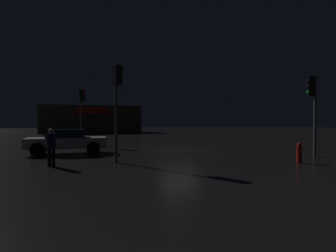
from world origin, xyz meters
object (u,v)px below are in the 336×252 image
Objects in this scene: store_building at (92,119)px; traffic_signal_opposite at (313,99)px; car_near at (67,141)px; traffic_signal_main at (117,93)px; fire_hydrant at (299,153)px; traffic_signal_cross_left at (82,102)px; pedestrian at (51,145)px.

store_building is 36.06m from traffic_signal_opposite.
traffic_signal_opposite is 0.97× the size of car_near.
traffic_signal_opposite is (9.98, -1.07, -0.15)m from traffic_signal_main.
fire_hydrant is at bearing -18.76° from traffic_signal_main.
store_building is 24.05m from traffic_signal_cross_left.
store_building is 33.54m from traffic_signal_main.
pedestrian is at bearing -94.68° from car_near.
fire_hydrant is at bearing -33.55° from car_near.
pedestrian is at bearing -96.81° from traffic_signal_cross_left.
traffic_signal_cross_left is at bearing -93.33° from store_building.
fire_hydrant is (-2.30, -1.54, -2.55)m from traffic_signal_opposite.
car_near is at bearing 146.45° from fire_hydrant.
store_building is 37.01m from fire_hydrant.
store_building is 3.48× the size of car_near.
store_building is at bearing 86.67° from traffic_signal_cross_left.
pedestrian reaches higher than fire_hydrant.
store_building is at bearing 85.65° from pedestrian.
traffic_signal_main reaches higher than store_building.
traffic_signal_cross_left reaches higher than pedestrian.
traffic_signal_main is 9.67m from traffic_signal_cross_left.
traffic_signal_main is 1.04× the size of traffic_signal_opposite.
car_near is at bearing -94.30° from store_building.
traffic_signal_opposite is 0.98× the size of traffic_signal_cross_left.
store_building is 3.52× the size of traffic_signal_cross_left.
store_building is 9.64× the size of pedestrian.
car_near is 4.41m from pedestrian.
traffic_signal_opposite is at bearing -3.26° from pedestrian.
fire_hydrant is (7.83, -36.14, -1.69)m from store_building.
traffic_signal_main is (0.15, -33.53, 1.01)m from store_building.
traffic_signal_main is at bearing -80.82° from traffic_signal_cross_left.
store_building is 29.59m from car_near.
store_building is at bearing 85.70° from car_near.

